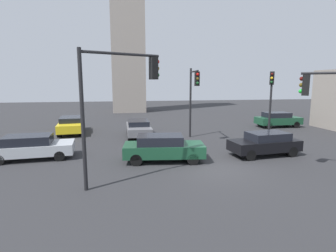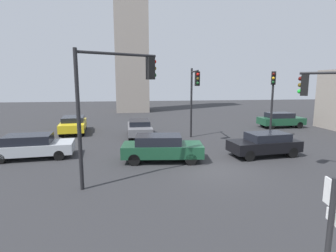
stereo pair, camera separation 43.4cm
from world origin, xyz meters
name	(u,v)px [view 1 (the left image)]	position (x,y,z in m)	size (l,w,h in m)	color
ground_plane	(218,169)	(0.00, 0.00, 0.00)	(101.98, 101.98, 0.00)	#2D2D30
traffic_light_0	(119,89)	(-4.92, -1.04, 4.16)	(3.38, 1.63, 5.76)	black
traffic_light_1	(271,93)	(6.49, 6.42, 3.65)	(0.44, 0.49, 5.24)	black
traffic_light_2	(333,101)	(4.80, -1.75, 3.59)	(2.23, 1.77, 5.04)	black
traffic_light_3	(193,90)	(0.51, 7.07, 3.86)	(0.40, 2.77, 5.52)	black
car_0	(32,147)	(-10.08, 3.60, 0.73)	(4.67, 2.36, 1.41)	#ADB2B7
car_1	(138,128)	(-3.57, 9.16, 0.72)	(1.92, 4.38, 1.33)	slate
car_2	(265,143)	(3.73, 2.06, 0.75)	(4.38, 2.18, 1.42)	black
car_3	(278,119)	(10.42, 11.56, 0.78)	(4.32, 1.92, 1.48)	#19472D
car_4	(163,147)	(-2.60, 1.91, 0.79)	(4.68, 2.33, 1.50)	#19472D
car_5	(71,124)	(-9.32, 11.64, 0.76)	(2.54, 4.96, 1.41)	yellow
skyline_tower	(127,2)	(-3.85, 28.79, 15.88)	(4.80, 4.80, 31.76)	gray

